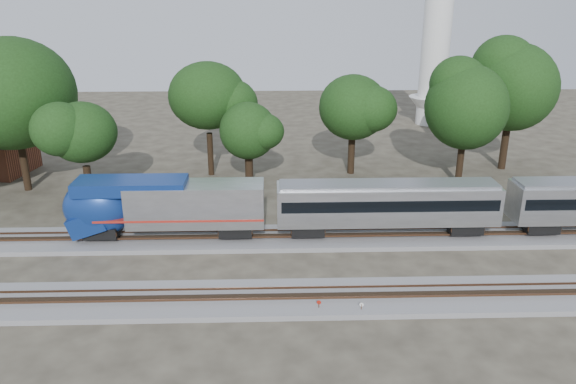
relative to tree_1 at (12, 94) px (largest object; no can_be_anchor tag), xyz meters
name	(u,v)px	position (x,y,z in m)	size (l,w,h in m)	color
ground	(275,274)	(26.40, -19.67, -10.36)	(160.00, 160.00, 0.00)	#383328
track_far	(274,238)	(26.40, -13.67, -10.15)	(160.00, 5.00, 0.73)	slate
track_near	(275,299)	(26.40, -23.67, -10.15)	(160.00, 5.00, 0.73)	slate
switch_stand_red	(319,305)	(29.29, -25.18, -9.76)	(0.29, 0.11, 0.94)	#512D19
switch_stand_white	(361,307)	(32.09, -25.48, -9.78)	(0.29, 0.07, 0.90)	#512D19
switch_lever	(349,313)	(31.29, -25.49, -10.21)	(0.50, 0.30, 0.30)	#512D19
tree_1	(12,94)	(0.00, 0.00, 0.00)	(10.54, 10.54, 14.85)	black
tree_2	(82,133)	(8.01, -4.45, -3.00)	(7.50, 7.50, 10.58)	black
tree_3	(208,96)	(19.20, 4.61, -1.17)	(9.35, 9.35, 13.18)	black
tree_4	(248,131)	(23.80, -0.17, -4.02)	(6.47, 6.47, 9.12)	black
tree_5	(353,107)	(35.48, 4.68, -2.58)	(7.93, 7.93, 11.17)	black
tree_6	(466,107)	(46.91, 0.63, -1.80)	(8.71, 8.71, 12.29)	black
tree_7	(512,87)	(53.87, 5.89, -0.60)	(9.93, 9.93, 14.00)	black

